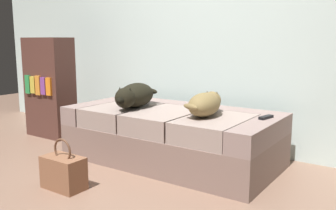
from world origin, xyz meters
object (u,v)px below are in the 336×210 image
tv_remote (266,117)px  dog_tan (206,104)px  handbag (64,172)px  bookshelf (50,87)px  couch (171,136)px  dog_dark (135,95)px

tv_remote → dog_tan: bearing=-148.6°
handbag → bookshelf: size_ratio=0.34×
couch → dog_dark: dog_dark is taller
tv_remote → handbag: 1.59m
dog_dark → dog_tan: size_ratio=1.14×
tv_remote → bookshelf: bookshelf is taller
bookshelf → couch: bearing=0.8°
dog_tan → bookshelf: size_ratio=0.50×
bookshelf → dog_dark: bearing=-3.1°
dog_tan → handbag: dog_tan is taller
dog_dark → bookshelf: size_ratio=0.57×
couch → dog_dark: bearing=-164.7°
dog_dark → tv_remote: (1.16, 0.20, -0.10)m
couch → dog_tan: (0.37, -0.05, 0.33)m
dog_dark → dog_tan: dog_dark is taller
tv_remote → bookshelf: 2.45m
dog_dark → tv_remote: 1.18m
dog_dark → dog_tan: (0.71, 0.05, -0.01)m
couch → dog_tan: 0.50m
dog_tan → handbag: (-0.66, -0.93, -0.44)m
couch → tv_remote: tv_remote is taller
handbag → bookshelf: bookshelf is taller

